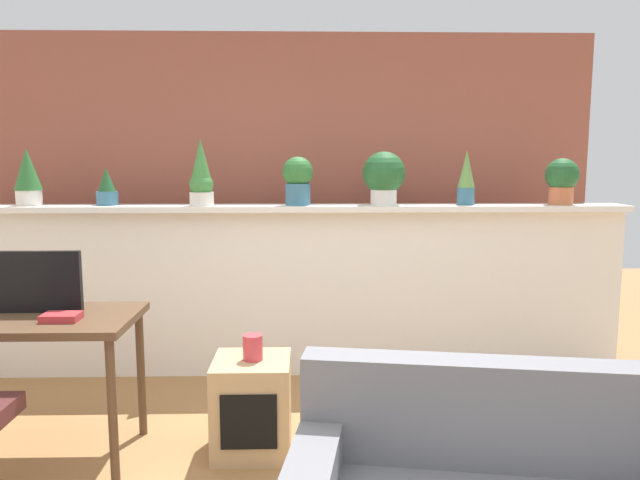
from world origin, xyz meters
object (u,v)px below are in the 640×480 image
at_px(potted_plant_6, 562,179).
at_px(potted_plant_1, 107,188).
at_px(potted_plant_0, 28,176).
at_px(tv_monitor, 34,282).
at_px(potted_plant_5, 466,178).
at_px(side_cube_shelf, 252,406).
at_px(potted_plant_3, 298,179).
at_px(vase_on_shelf, 253,347).
at_px(book_on_desk, 61,317).
at_px(potted_plant_2, 201,176).
at_px(potted_plant_4, 384,176).
at_px(desk, 26,333).

bearing_deg(potted_plant_6, potted_plant_1, 179.44).
relative_size(potted_plant_0, potted_plant_6, 1.21).
bearing_deg(tv_monitor, potted_plant_6, 19.12).
relative_size(potted_plant_1, potted_plant_6, 0.80).
xyz_separation_m(potted_plant_5, side_cube_shelf, (-1.41, -1.15, -1.15)).
relative_size(potted_plant_3, vase_on_shelf, 2.52).
bearing_deg(potted_plant_5, potted_plant_6, -0.36).
bearing_deg(vase_on_shelf, book_on_desk, -172.26).
height_order(potted_plant_3, potted_plant_5, potted_plant_5).
distance_m(potted_plant_2, potted_plant_4, 1.26).
bearing_deg(potted_plant_3, side_cube_shelf, -101.39).
bearing_deg(potted_plant_5, tv_monitor, -156.22).
height_order(potted_plant_1, desk, potted_plant_1).
height_order(potted_plant_5, potted_plant_6, potted_plant_5).
relative_size(potted_plant_5, vase_on_shelf, 2.87).
relative_size(potted_plant_0, book_on_desk, 2.22).
relative_size(tv_monitor, side_cube_shelf, 0.97).
bearing_deg(potted_plant_3, potted_plant_0, 179.17).
bearing_deg(tv_monitor, potted_plant_3, 39.51).
bearing_deg(book_on_desk, potted_plant_1, 97.63).
bearing_deg(potted_plant_2, side_cube_shelf, -69.29).
xyz_separation_m(potted_plant_4, side_cube_shelf, (-0.83, -1.17, -1.17)).
bearing_deg(desk, potted_plant_5, 25.10).
xyz_separation_m(potted_plant_2, potted_plant_5, (1.83, 0.02, -0.01)).
xyz_separation_m(potted_plant_1, desk, (-0.04, -1.22, -0.67)).
bearing_deg(potted_plant_6, tv_monitor, -160.88).
bearing_deg(vase_on_shelf, potted_plant_3, 78.96).
relative_size(potted_plant_3, potted_plant_6, 1.03).
bearing_deg(potted_plant_6, vase_on_shelf, -150.98).
bearing_deg(potted_plant_4, vase_on_shelf, -125.13).
xyz_separation_m(potted_plant_2, tv_monitor, (-0.68, -1.09, -0.51)).
relative_size(potted_plant_0, side_cube_shelf, 0.78).
distance_m(tv_monitor, book_on_desk, 0.30).
bearing_deg(side_cube_shelf, desk, -178.26).
height_order(potted_plant_0, book_on_desk, potted_plant_0).
distance_m(potted_plant_3, book_on_desk, 1.83).
xyz_separation_m(potted_plant_1, potted_plant_2, (0.66, -0.05, 0.08)).
bearing_deg(potted_plant_5, potted_plant_1, 179.38).
distance_m(desk, side_cube_shelf, 1.21).
bearing_deg(potted_plant_0, potted_plant_4, -0.16).
distance_m(potted_plant_1, side_cube_shelf, 1.94).
height_order(potted_plant_4, vase_on_shelf, potted_plant_4).
height_order(potted_plant_0, potted_plant_5, potted_plant_0).
xyz_separation_m(potted_plant_0, side_cube_shelf, (1.62, -1.18, -1.17)).
height_order(potted_plant_3, desk, potted_plant_3).
relative_size(potted_plant_3, tv_monitor, 0.69).
distance_m(potted_plant_2, side_cube_shelf, 1.68).
bearing_deg(potted_plant_6, potted_plant_4, 178.91).
distance_m(potted_plant_2, potted_plant_5, 1.83).
height_order(potted_plant_0, desk, potted_plant_0).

